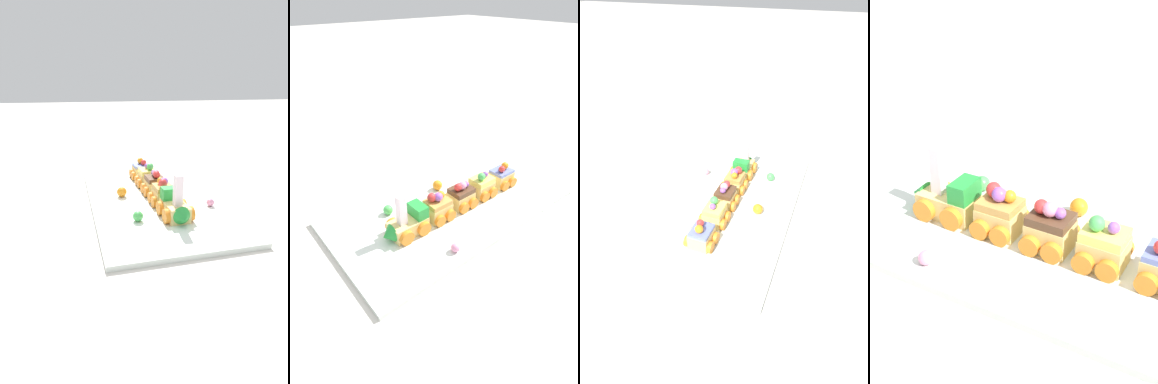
# 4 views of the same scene
# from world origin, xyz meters

# --- Properties ---
(ground_plane) EXTENTS (10.00, 10.00, 0.00)m
(ground_plane) POSITION_xyz_m (0.00, 0.00, 0.00)
(ground_plane) COLOR beige
(display_board) EXTENTS (0.62, 0.33, 0.01)m
(display_board) POSITION_xyz_m (0.00, 0.00, 0.01)
(display_board) COLOR silver
(display_board) RESTS_ON ground_plane
(cake_train_locomotive) EXTENTS (0.11, 0.07, 0.11)m
(cake_train_locomotive) POSITION_xyz_m (0.15, 0.02, 0.04)
(cake_train_locomotive) COLOR #E5C675
(cake_train_locomotive) RESTS_ON display_board
(cake_car_caramel) EXTENTS (0.06, 0.07, 0.07)m
(cake_car_caramel) POSITION_xyz_m (0.06, 0.02, 0.04)
(cake_car_caramel) COLOR #E5C675
(cake_car_caramel) RESTS_ON display_board
(cake_car_chocolate) EXTENTS (0.06, 0.07, 0.07)m
(cake_car_chocolate) POSITION_xyz_m (-0.02, 0.02, 0.04)
(cake_car_chocolate) COLOR #E5C675
(cake_car_chocolate) RESTS_ON display_board
(cake_car_lemon) EXTENTS (0.06, 0.07, 0.07)m
(cake_car_lemon) POSITION_xyz_m (-0.10, 0.02, 0.04)
(cake_car_lemon) COLOR #E5C675
(cake_car_lemon) RESTS_ON display_board
(gumball_pink) EXTENTS (0.02, 0.02, 0.02)m
(gumball_pink) POSITION_xyz_m (0.10, 0.13, 0.02)
(gumball_pink) COLOR pink
(gumball_pink) RESTS_ON display_board
(gumball_green) EXTENTS (0.02, 0.02, 0.02)m
(gumball_green) POSITION_xyz_m (0.14, -0.07, 0.02)
(gumball_green) COLOR #4CBC56
(gumball_green) RESTS_ON display_board
(gumball_orange) EXTENTS (0.03, 0.03, 0.03)m
(gumball_orange) POSITION_xyz_m (-0.02, -0.08, 0.03)
(gumball_orange) COLOR orange
(gumball_orange) RESTS_ON display_board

